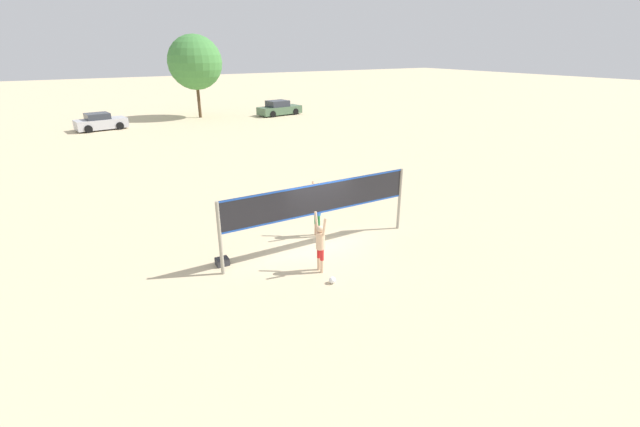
{
  "coord_description": "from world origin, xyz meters",
  "views": [
    {
      "loc": [
        -6.99,
        -11.81,
        6.72
      ],
      "look_at": [
        0.0,
        0.0,
        1.33
      ],
      "focal_mm": 24.0,
      "sensor_mm": 36.0,
      "label": 1
    }
  ],
  "objects_px": {
    "volleyball": "(332,280)",
    "volleyball_net": "(320,203)",
    "gear_bag": "(222,262)",
    "tree_left_cluster": "(195,62)",
    "player_spiker": "(320,242)",
    "player_blocker": "(317,209)",
    "parked_car_near": "(100,122)",
    "parked_car_mid": "(279,109)"
  },
  "relations": [
    {
      "from": "volleyball",
      "to": "tree_left_cluster",
      "type": "height_order",
      "value": "tree_left_cluster"
    },
    {
      "from": "volleyball",
      "to": "gear_bag",
      "type": "xyz_separation_m",
      "value": [
        -2.5,
        2.83,
        0.02
      ]
    },
    {
      "from": "player_spiker",
      "to": "parked_car_near",
      "type": "bearing_deg",
      "value": 6.57
    },
    {
      "from": "gear_bag",
      "to": "tree_left_cluster",
      "type": "relative_size",
      "value": 0.05
    },
    {
      "from": "player_blocker",
      "to": "tree_left_cluster",
      "type": "bearing_deg",
      "value": 171.88
    },
    {
      "from": "volleyball_net",
      "to": "parked_car_mid",
      "type": "relative_size",
      "value": 1.52
    },
    {
      "from": "parked_car_near",
      "to": "volleyball_net",
      "type": "bearing_deg",
      "value": -90.34
    },
    {
      "from": "volleyball",
      "to": "tree_left_cluster",
      "type": "xyz_separation_m",
      "value": [
        5.8,
        34.31,
        5.15
      ]
    },
    {
      "from": "volleyball_net",
      "to": "gear_bag",
      "type": "height_order",
      "value": "volleyball_net"
    },
    {
      "from": "parked_car_mid",
      "to": "volleyball",
      "type": "bearing_deg",
      "value": -121.04
    },
    {
      "from": "volleyball",
      "to": "parked_car_near",
      "type": "relative_size",
      "value": 0.05
    },
    {
      "from": "volleyball",
      "to": "player_blocker",
      "type": "bearing_deg",
      "value": 67.2
    },
    {
      "from": "player_blocker",
      "to": "parked_car_mid",
      "type": "bearing_deg",
      "value": 157.12
    },
    {
      "from": "volleyball",
      "to": "parked_car_mid",
      "type": "xyz_separation_m",
      "value": [
        13.36,
        31.68,
        0.56
      ]
    },
    {
      "from": "parked_car_near",
      "to": "parked_car_mid",
      "type": "distance_m",
      "value": 16.85
    },
    {
      "from": "player_blocker",
      "to": "volleyball",
      "type": "distance_m",
      "value": 3.67
    },
    {
      "from": "volleyball_net",
      "to": "tree_left_cluster",
      "type": "height_order",
      "value": "tree_left_cluster"
    },
    {
      "from": "player_blocker",
      "to": "parked_car_near",
      "type": "bearing_deg",
      "value": -170.35
    },
    {
      "from": "player_blocker",
      "to": "volleyball",
      "type": "height_order",
      "value": "player_blocker"
    },
    {
      "from": "tree_left_cluster",
      "to": "player_spiker",
      "type": "bearing_deg",
      "value": -99.71
    },
    {
      "from": "volleyball_net",
      "to": "player_blocker",
      "type": "relative_size",
      "value": 3.48
    },
    {
      "from": "volleyball",
      "to": "volleyball_net",
      "type": "bearing_deg",
      "value": 68.23
    },
    {
      "from": "volleyball_net",
      "to": "volleyball",
      "type": "bearing_deg",
      "value": -111.77
    },
    {
      "from": "player_blocker",
      "to": "gear_bag",
      "type": "height_order",
      "value": "player_blocker"
    },
    {
      "from": "volleyball_net",
      "to": "volleyball",
      "type": "xyz_separation_m",
      "value": [
        -0.9,
        -2.26,
        -1.6
      ]
    },
    {
      "from": "volleyball",
      "to": "gear_bag",
      "type": "bearing_deg",
      "value": 131.46
    },
    {
      "from": "gear_bag",
      "to": "parked_car_near",
      "type": "height_order",
      "value": "parked_car_near"
    },
    {
      "from": "player_spiker",
      "to": "player_blocker",
      "type": "xyz_separation_m",
      "value": [
        1.29,
        2.41,
        0.08
      ]
    },
    {
      "from": "gear_bag",
      "to": "parked_car_mid",
      "type": "distance_m",
      "value": 32.93
    },
    {
      "from": "player_blocker",
      "to": "volleyball_net",
      "type": "bearing_deg",
      "value": -25.08
    },
    {
      "from": "player_spiker",
      "to": "parked_car_near",
      "type": "height_order",
      "value": "player_spiker"
    },
    {
      "from": "gear_bag",
      "to": "parked_car_mid",
      "type": "relative_size",
      "value": 0.09
    },
    {
      "from": "player_spiker",
      "to": "parked_car_mid",
      "type": "height_order",
      "value": "player_spiker"
    },
    {
      "from": "player_spiker",
      "to": "gear_bag",
      "type": "bearing_deg",
      "value": 52.34
    },
    {
      "from": "player_spiker",
      "to": "volleyball",
      "type": "distance_m",
      "value": 1.24
    },
    {
      "from": "gear_bag",
      "to": "tree_left_cluster",
      "type": "bearing_deg",
      "value": 75.24
    },
    {
      "from": "volleyball_net",
      "to": "parked_car_mid",
      "type": "distance_m",
      "value": 31.97
    },
    {
      "from": "player_blocker",
      "to": "parked_car_near",
      "type": "distance_m",
      "value": 28.96
    },
    {
      "from": "player_spiker",
      "to": "parked_car_near",
      "type": "relative_size",
      "value": 0.46
    },
    {
      "from": "player_blocker",
      "to": "gear_bag",
      "type": "relative_size",
      "value": 5.11
    },
    {
      "from": "parked_car_near",
      "to": "tree_left_cluster",
      "type": "xyz_separation_m",
      "value": [
        9.29,
        2.5,
        4.61
      ]
    },
    {
      "from": "gear_bag",
      "to": "parked_car_near",
      "type": "xyz_separation_m",
      "value": [
        -0.99,
        28.98,
        0.52
      ]
    }
  ]
}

